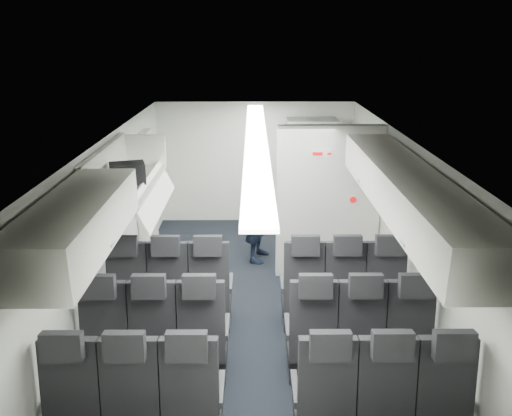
{
  "coord_description": "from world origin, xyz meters",
  "views": [
    {
      "loc": [
        -0.04,
        -5.59,
        3.26
      ],
      "look_at": [
        0.0,
        0.4,
        1.15
      ],
      "focal_mm": 35.0,
      "sensor_mm": 36.0,
      "label": 1
    }
  ],
  "objects_px": {
    "seat_row_front": "(257,296)",
    "boarding_door": "(147,195)",
    "seat_row_rear": "(258,408)",
    "carry_on_bag": "(128,173)",
    "flight_attendant": "(259,203)",
    "galley_unit": "(310,174)",
    "seat_row_mid": "(257,342)"
  },
  "relations": [
    {
      "from": "seat_row_front",
      "to": "boarding_door",
      "type": "xyz_separation_m",
      "value": [
        -1.64,
        2.09,
        0.55
      ]
    },
    {
      "from": "seat_row_rear",
      "to": "carry_on_bag",
      "type": "relative_size",
      "value": 9.03
    },
    {
      "from": "flight_attendant",
      "to": "boarding_door",
      "type": "bearing_deg",
      "value": 95.87
    },
    {
      "from": "galley_unit",
      "to": "flight_attendant",
      "type": "relative_size",
      "value": 1.06
    },
    {
      "from": "seat_row_mid",
      "to": "galley_unit",
      "type": "height_order",
      "value": "galley_unit"
    },
    {
      "from": "seat_row_rear",
      "to": "flight_attendant",
      "type": "bearing_deg",
      "value": 89.3
    },
    {
      "from": "seat_row_rear",
      "to": "galley_unit",
      "type": "height_order",
      "value": "galley_unit"
    },
    {
      "from": "boarding_door",
      "to": "flight_attendant",
      "type": "bearing_deg",
      "value": -6.6
    },
    {
      "from": "seat_row_mid",
      "to": "seat_row_rear",
      "type": "bearing_deg",
      "value": -90.0
    },
    {
      "from": "galley_unit",
      "to": "carry_on_bag",
      "type": "height_order",
      "value": "carry_on_bag"
    },
    {
      "from": "seat_row_mid",
      "to": "seat_row_rear",
      "type": "relative_size",
      "value": 1.0
    },
    {
      "from": "seat_row_mid",
      "to": "flight_attendant",
      "type": "xyz_separation_m",
      "value": [
        0.04,
        2.79,
        0.49
      ]
    },
    {
      "from": "seat_row_front",
      "to": "seat_row_mid",
      "type": "height_order",
      "value": "same"
    },
    {
      "from": "seat_row_mid",
      "to": "flight_attendant",
      "type": "distance_m",
      "value": 2.83
    },
    {
      "from": "seat_row_rear",
      "to": "carry_on_bag",
      "type": "xyz_separation_m",
      "value": [
        -1.4,
        1.98,
        1.42
      ]
    },
    {
      "from": "seat_row_mid",
      "to": "carry_on_bag",
      "type": "bearing_deg",
      "value": 142.38
    },
    {
      "from": "seat_row_mid",
      "to": "galley_unit",
      "type": "distance_m",
      "value": 4.3
    },
    {
      "from": "galley_unit",
      "to": "flight_attendant",
      "type": "height_order",
      "value": "galley_unit"
    },
    {
      "from": "boarding_door",
      "to": "seat_row_rear",
      "type": "bearing_deg",
      "value": -67.13
    },
    {
      "from": "seat_row_front",
      "to": "seat_row_mid",
      "type": "distance_m",
      "value": 0.9
    },
    {
      "from": "seat_row_mid",
      "to": "carry_on_bag",
      "type": "height_order",
      "value": "carry_on_bag"
    },
    {
      "from": "seat_row_rear",
      "to": "flight_attendant",
      "type": "relative_size",
      "value": 1.85
    },
    {
      "from": "flight_attendant",
      "to": "seat_row_mid",
      "type": "bearing_deg",
      "value": -168.45
    },
    {
      "from": "boarding_door",
      "to": "carry_on_bag",
      "type": "xyz_separation_m",
      "value": [
        0.24,
        -1.91,
        0.87
      ]
    },
    {
      "from": "seat_row_mid",
      "to": "galley_unit",
      "type": "xyz_separation_m",
      "value": [
        0.95,
        4.15,
        0.55
      ]
    },
    {
      "from": "carry_on_bag",
      "to": "seat_row_front",
      "type": "bearing_deg",
      "value": -24.0
    },
    {
      "from": "seat_row_mid",
      "to": "flight_attendant",
      "type": "height_order",
      "value": "flight_attendant"
    },
    {
      "from": "boarding_door",
      "to": "carry_on_bag",
      "type": "relative_size",
      "value": 5.05
    },
    {
      "from": "seat_row_rear",
      "to": "boarding_door",
      "type": "height_order",
      "value": "boarding_door"
    },
    {
      "from": "seat_row_rear",
      "to": "boarding_door",
      "type": "bearing_deg",
      "value": 112.87
    },
    {
      "from": "seat_row_rear",
      "to": "galley_unit",
      "type": "xyz_separation_m",
      "value": [
        0.95,
        5.05,
        0.55
      ]
    },
    {
      "from": "seat_row_rear",
      "to": "galley_unit",
      "type": "relative_size",
      "value": 1.75
    }
  ]
}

